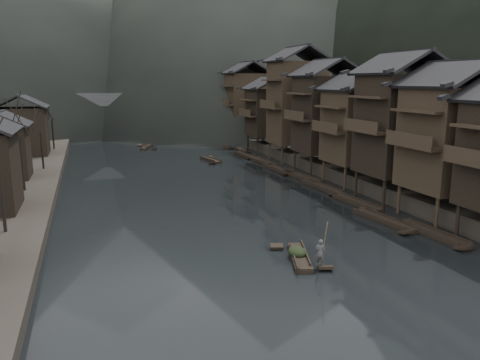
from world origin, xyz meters
name	(u,v)px	position (x,y,z in m)	size (l,w,h in m)	color
water	(253,234)	(0.00, 0.00, 0.00)	(300.00, 300.00, 0.00)	black
right_bank	(362,141)	(35.00, 40.00, 0.90)	(40.00, 200.00, 1.80)	#2D2823
stilt_houses	(330,103)	(17.28, 20.00, 8.84)	(9.00, 67.60, 16.60)	black
bare_trees	(26,135)	(-17.00, 14.41, 6.67)	(3.96, 59.98, 7.91)	black
moored_sampans	(270,165)	(12.05, 26.84, 0.20)	(3.35, 71.91, 0.47)	black
midriver_boats	(175,153)	(1.58, 41.77, 0.20)	(9.74, 22.52, 0.45)	black
stone_bridge	(142,111)	(0.00, 72.00, 5.11)	(40.00, 6.00, 9.00)	#4C4C4F
hero_sampan	(300,256)	(1.13, -5.95, 0.20)	(2.52, 5.29, 0.44)	black
cargo_heap	(297,247)	(1.06, -5.72, 0.79)	(1.16, 1.52, 0.70)	black
boatman	(321,249)	(1.70, -7.70, 1.29)	(0.62, 0.41, 1.71)	#4F4F51
bamboo_pole	(325,203)	(1.90, -7.70, 4.19)	(0.06, 0.06, 4.57)	#8C7A51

